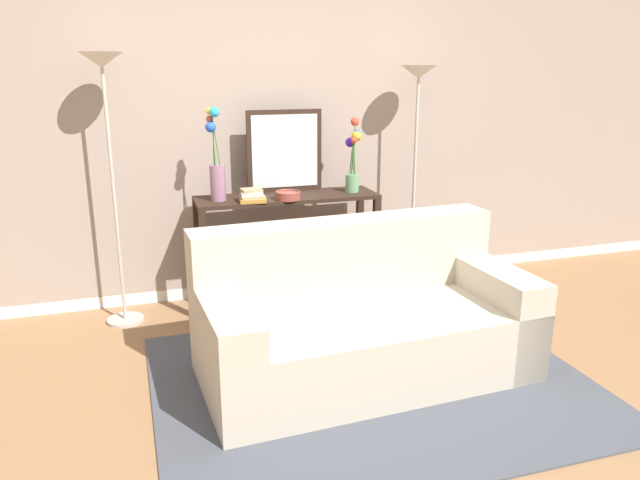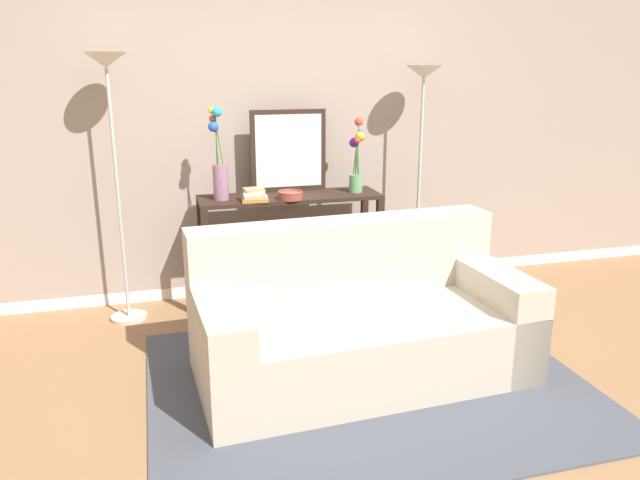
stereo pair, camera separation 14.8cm
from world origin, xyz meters
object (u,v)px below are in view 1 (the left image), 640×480
object	(u,v)px
wall_mirror	(285,151)
vase_short_flowers	(353,160)
book_row_under_console	(245,301)
floor_lamp_left	(106,115)
vase_tall_flowers	(216,167)
fruit_bowl	(288,195)
book_stack	(252,196)
console_table	(288,230)
couch	(362,323)
floor_lamp_right	(417,116)

from	to	relation	value
wall_mirror	vase_short_flowers	world-z (taller)	wall_mirror
wall_mirror	book_row_under_console	size ratio (longest dim) A/B	1.53
vase_short_flowers	floor_lamp_left	bearing A→B (deg)	178.76
floor_lamp_left	vase_tall_flowers	distance (m)	0.79
book_row_under_console	wall_mirror	bearing A→B (deg)	24.08
vase_short_flowers	fruit_bowl	xyz separation A→B (m)	(-0.54, -0.12, -0.21)
book_stack	console_table	bearing A→B (deg)	23.74
floor_lamp_left	fruit_bowl	size ratio (longest dim) A/B	10.30
floor_lamp_left	book_stack	distance (m)	1.10
vase_tall_flowers	book_row_under_console	distance (m)	1.05
vase_short_flowers	book_row_under_console	xyz separation A→B (m)	(-0.85, 0.01, -1.04)
floor_lamp_left	book_row_under_console	size ratio (longest dim) A/B	4.68
couch	book_stack	distance (m)	1.28
couch	book_stack	xyz separation A→B (m)	(-0.43, 1.06, 0.58)
couch	floor_lamp_right	distance (m)	1.86
wall_mirror	book_stack	size ratio (longest dim) A/B	3.13
floor_lamp_right	book_row_under_console	bearing A→B (deg)	-178.94
floor_lamp_right	fruit_bowl	bearing A→B (deg)	-171.78
console_table	book_stack	size ratio (longest dim) A/B	6.88
book_row_under_console	floor_lamp_left	bearing A→B (deg)	178.31
couch	wall_mirror	world-z (taller)	wall_mirror
vase_tall_flowers	wall_mirror	bearing A→B (deg)	18.72
vase_short_flowers	book_row_under_console	world-z (taller)	vase_short_flowers
console_table	vase_short_flowers	distance (m)	0.72
vase_short_flowers	fruit_bowl	distance (m)	0.59
floor_lamp_right	book_row_under_console	xyz separation A→B (m)	(-1.39, -0.03, -1.34)
floor_lamp_left	vase_tall_flowers	xyz separation A→B (m)	(0.70, -0.04, -0.37)
floor_lamp_right	vase_short_flowers	xyz separation A→B (m)	(-0.53, -0.04, -0.30)
floor_lamp_left	book_row_under_console	distance (m)	1.65
vase_short_flowers	book_row_under_console	bearing A→B (deg)	179.22
vase_tall_flowers	vase_short_flowers	xyz separation A→B (m)	(1.02, 0.01, 0.00)
couch	wall_mirror	bearing A→B (deg)	94.73
couch	floor_lamp_right	bearing A→B (deg)	53.26
couch	fruit_bowl	xyz separation A→B (m)	(-0.17, 1.05, 0.57)
fruit_bowl	book_stack	distance (m)	0.26
console_table	book_stack	bearing A→B (deg)	-156.26
console_table	vase_tall_flowers	world-z (taller)	vase_tall_flowers
console_table	vase_short_flowers	world-z (taller)	vase_short_flowers
vase_tall_flowers	console_table	bearing A→B (deg)	1.91
vase_tall_flowers	book_stack	size ratio (longest dim) A/B	3.36
floor_lamp_right	vase_tall_flowers	distance (m)	1.59
couch	book_row_under_console	distance (m)	1.30
console_table	book_stack	distance (m)	0.43
vase_tall_flowers	fruit_bowl	world-z (taller)	vase_tall_flowers
wall_mirror	floor_lamp_left	bearing A→B (deg)	-173.49
couch	floor_lamp_left	distance (m)	2.15
couch	book_row_under_console	world-z (taller)	couch
vase_short_flowers	book_stack	distance (m)	0.83
floor_lamp_left	vase_short_flowers	distance (m)	1.76
vase_short_flowers	fruit_bowl	bearing A→B (deg)	-167.73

